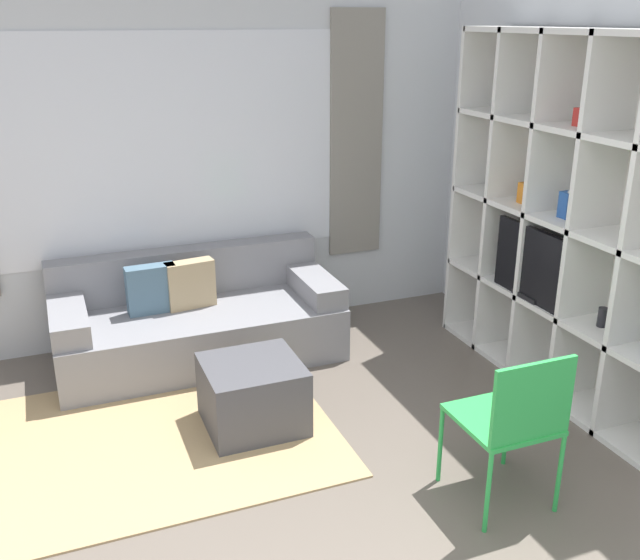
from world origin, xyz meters
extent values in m
cube|color=silver|center=(0.00, 3.21, 1.35)|extent=(5.91, 0.07, 2.70)
cube|color=white|center=(0.00, 3.17, 1.45)|extent=(2.59, 0.01, 1.60)
cube|color=gray|center=(1.46, 3.16, 1.45)|extent=(0.44, 0.03, 1.90)
cube|color=silver|center=(2.39, 1.59, 1.35)|extent=(0.07, 4.38, 2.70)
cube|color=tan|center=(-0.71, 1.73, 0.01)|extent=(2.58, 1.61, 0.01)
cube|color=silver|center=(2.34, 1.45, 1.14)|extent=(0.02, 2.10, 2.28)
cube|color=white|center=(2.16, 1.24, 1.14)|extent=(0.39, 0.04, 2.28)
cube|color=white|center=(2.16, 1.66, 1.14)|extent=(0.39, 0.04, 2.28)
cube|color=white|center=(2.16, 2.08, 1.14)|extent=(0.39, 0.04, 2.28)
cube|color=white|center=(2.16, 2.50, 1.14)|extent=(0.39, 0.04, 2.28)
cube|color=white|center=(2.16, 1.45, 0.02)|extent=(0.39, 2.10, 0.04)
cube|color=white|center=(2.16, 1.45, 0.57)|extent=(0.39, 2.10, 0.04)
cube|color=white|center=(2.16, 1.45, 1.14)|extent=(0.39, 2.10, 0.04)
cube|color=white|center=(2.16, 1.45, 1.71)|extent=(0.39, 2.10, 0.04)
cube|color=white|center=(2.16, 1.45, 2.26)|extent=(0.39, 2.10, 0.04)
cube|color=black|center=(2.00, 1.58, 0.83)|extent=(0.04, 0.67, 0.48)
cube|color=black|center=(2.02, 1.58, 0.60)|extent=(0.10, 0.24, 0.03)
cylinder|color=white|center=(2.14, 1.42, 1.24)|extent=(0.06, 0.06, 0.18)
cube|color=#2856A8|center=(2.14, 1.46, 1.24)|extent=(0.08, 0.08, 0.16)
cube|color=orange|center=(2.14, 1.86, 1.22)|extent=(0.10, 0.10, 0.14)
cylinder|color=#232328|center=(2.14, 1.04, 0.65)|extent=(0.06, 0.06, 0.12)
cube|color=red|center=(2.14, 1.42, 1.78)|extent=(0.08, 0.08, 0.11)
cube|color=white|center=(2.14, 1.43, 0.64)|extent=(0.07, 0.07, 0.11)
cube|color=gray|center=(0.04, 2.68, 0.19)|extent=(1.98, 0.87, 0.39)
cube|color=gray|center=(0.04, 3.03, 0.56)|extent=(1.98, 0.18, 0.35)
cube|color=gray|center=(-0.83, 2.68, 0.46)|extent=(0.24, 0.81, 0.15)
cube|color=gray|center=(0.91, 2.68, 0.46)|extent=(0.24, 0.81, 0.15)
cube|color=tan|center=(0.01, 2.75, 0.56)|extent=(0.35, 0.16, 0.34)
cube|color=slate|center=(-0.27, 2.75, 0.56)|extent=(0.34, 0.13, 0.34)
cube|color=#47474C|center=(0.13, 1.66, 0.21)|extent=(0.57, 0.55, 0.42)
cylinder|color=green|center=(1.31, 0.77, 0.22)|extent=(0.02, 0.02, 0.44)
cylinder|color=green|center=(0.89, 0.77, 0.22)|extent=(0.02, 0.02, 0.44)
cylinder|color=green|center=(1.31, 0.34, 0.22)|extent=(0.02, 0.02, 0.44)
cylinder|color=green|center=(0.89, 0.34, 0.22)|extent=(0.02, 0.02, 0.44)
cube|color=green|center=(1.10, 0.55, 0.45)|extent=(0.44, 0.46, 0.02)
cube|color=green|center=(1.10, 0.34, 0.66)|extent=(0.44, 0.02, 0.40)
camera|label=1|loc=(-0.88, -1.98, 2.33)|focal=40.00mm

